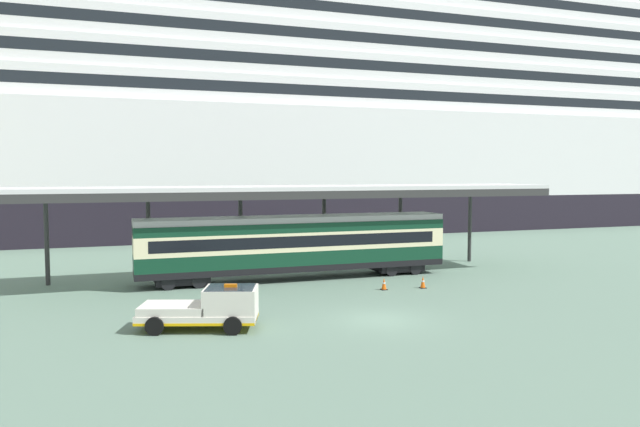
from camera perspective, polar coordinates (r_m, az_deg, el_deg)
ground_plane at (r=28.56m, az=5.82°, el=-10.13°), size 400.00×400.00×0.00m
cruise_ship at (r=75.83m, az=3.12°, el=10.43°), size 151.05×22.04×45.36m
platform_canopy at (r=38.79m, az=-2.58°, el=2.22°), size 36.11×5.66×6.05m
train_carriage at (r=38.62m, az=-2.37°, el=-2.93°), size 20.18×2.81×4.11m
service_truck at (r=27.06m, az=-10.53°, el=-8.82°), size 5.57×3.54×2.02m
traffic_cone_near at (r=35.54m, az=6.16°, el=-6.74°), size 0.36×0.36×0.71m
traffic_cone_mid at (r=36.36m, az=9.85°, el=-6.50°), size 0.36×0.36×0.75m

